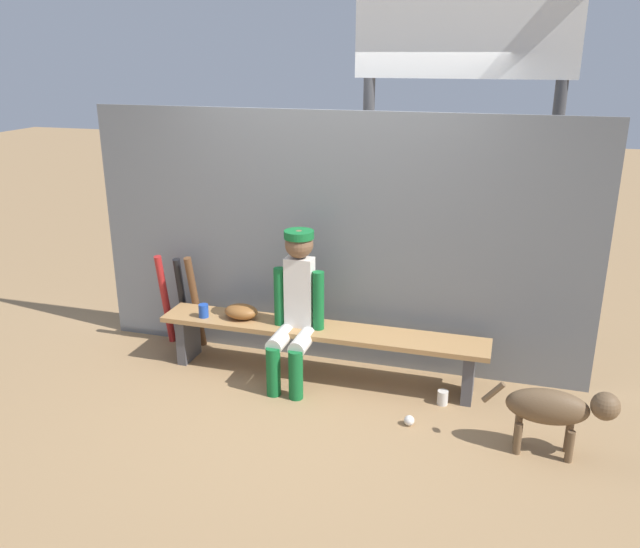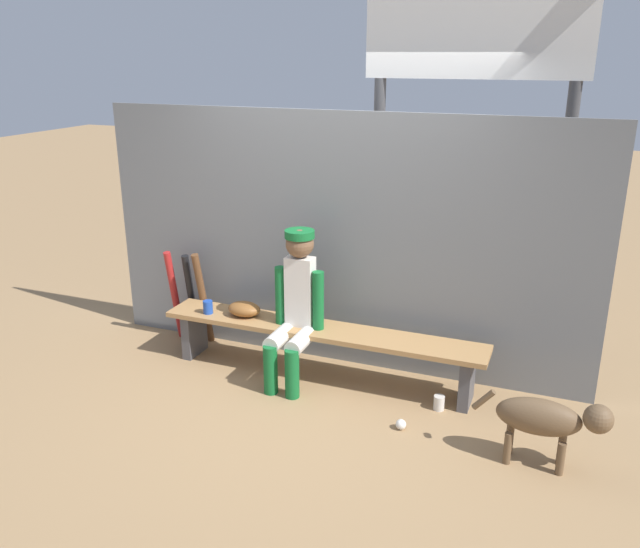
% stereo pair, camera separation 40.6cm
% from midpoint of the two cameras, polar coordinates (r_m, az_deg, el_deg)
% --- Properties ---
extents(ground_plane, '(30.00, 30.00, 0.00)m').
position_cam_midpoint_polar(ground_plane, '(5.34, 2.21, -9.03)').
color(ground_plane, '#9E7A51').
extents(chainlink_fence, '(4.14, 0.03, 2.08)m').
position_cam_midpoint_polar(chainlink_fence, '(5.26, 3.65, 2.80)').
color(chainlink_fence, slate).
rests_on(chainlink_fence, ground_plane).
extents(dugout_bench, '(2.64, 0.36, 0.43)m').
position_cam_midpoint_polar(dugout_bench, '(5.18, 2.25, -5.68)').
color(dugout_bench, '#AD7F4C').
rests_on(dugout_bench, ground_plane).
extents(player_seated, '(0.41, 0.55, 1.22)m').
position_cam_midpoint_polar(player_seated, '(5.03, 0.11, -2.65)').
color(player_seated, silver).
rests_on(player_seated, ground_plane).
extents(baseball_glove, '(0.28, 0.20, 0.12)m').
position_cam_midpoint_polar(baseball_glove, '(5.36, -4.53, -3.12)').
color(baseball_glove, brown).
rests_on(baseball_glove, dugout_bench).
extents(bat_wood_dark, '(0.09, 0.22, 0.87)m').
position_cam_midpoint_polar(bat_wood_dark, '(5.79, -8.26, -2.19)').
color(bat_wood_dark, brown).
rests_on(bat_wood_dark, ground_plane).
extents(bat_aluminum_black, '(0.08, 0.21, 0.83)m').
position_cam_midpoint_polar(bat_aluminum_black, '(5.90, -9.31, -2.04)').
color(bat_aluminum_black, black).
rests_on(bat_aluminum_black, ground_plane).
extents(bat_aluminum_red, '(0.07, 0.20, 0.85)m').
position_cam_midpoint_polar(bat_aluminum_red, '(5.94, -10.75, -1.87)').
color(bat_aluminum_red, '#B22323').
rests_on(bat_aluminum_red, ground_plane).
extents(baseball, '(0.07, 0.07, 0.07)m').
position_cam_midpoint_polar(baseball, '(4.70, 9.64, -12.95)').
color(baseball, white).
rests_on(baseball, ground_plane).
extents(cup_on_ground, '(0.08, 0.08, 0.11)m').
position_cam_midpoint_polar(cup_on_ground, '(4.98, 12.76, -11.02)').
color(cup_on_ground, silver).
rests_on(cup_on_ground, ground_plane).
extents(cup_on_bench, '(0.08, 0.08, 0.11)m').
position_cam_midpoint_polar(cup_on_bench, '(5.45, -7.72, -2.93)').
color(cup_on_bench, '#1E47AD').
rests_on(cup_on_bench, dugout_bench).
extents(scoreboard, '(2.07, 0.27, 3.38)m').
position_cam_midpoint_polar(scoreboard, '(5.63, 16.11, 16.68)').
color(scoreboard, '#3F3F42').
rests_on(scoreboard, ground_plane).
extents(dog, '(0.84, 0.20, 0.49)m').
position_cam_midpoint_polar(dog, '(4.44, 21.94, -11.79)').
color(dog, brown).
rests_on(dog, ground_plane).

